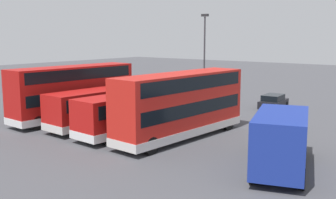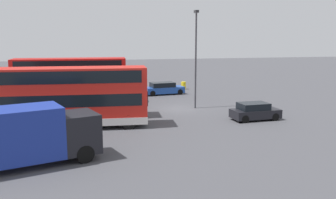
# 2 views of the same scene
# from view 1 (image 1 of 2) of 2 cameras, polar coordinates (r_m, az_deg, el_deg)

# --- Properties ---
(ground_plane) EXTENTS (140.00, 140.00, 0.00)m
(ground_plane) POSITION_cam_1_polar(r_m,az_deg,el_deg) (38.69, 3.73, -1.50)
(ground_plane) COLOR #47474C
(bus_double_decker_near_end) EXTENTS (3.31, 11.44, 4.55)m
(bus_double_decker_near_end) POSITION_cam_1_polar(r_m,az_deg,el_deg) (27.64, 1.91, -0.58)
(bus_double_decker_near_end) COLOR red
(bus_double_decker_near_end) RESTS_ON ground
(bus_single_deck_second) EXTENTS (3.30, 11.78, 2.95)m
(bus_single_deck_second) POSITION_cam_1_polar(r_m,az_deg,el_deg) (30.01, -3.35, -1.42)
(bus_single_deck_second) COLOR #B71411
(bus_single_deck_second) RESTS_ON ground
(bus_single_deck_third) EXTENTS (3.06, 10.42, 2.95)m
(bus_single_deck_third) POSITION_cam_1_polar(r_m,az_deg,el_deg) (32.18, -8.66, -0.80)
(bus_single_deck_third) COLOR #B71411
(bus_single_deck_third) RESTS_ON ground
(bus_double_decker_fourth) EXTENTS (3.12, 11.39, 4.55)m
(bus_double_decker_fourth) POSITION_cam_1_polar(r_m,az_deg,el_deg) (34.81, -13.23, 1.18)
(bus_double_decker_fourth) COLOR #B71411
(bus_double_decker_fourth) RESTS_ON ground
(box_truck_blue) EXTENTS (4.71, 7.91, 3.20)m
(box_truck_blue) POSITION_cam_1_polar(r_m,az_deg,el_deg) (22.10, 15.85, -5.35)
(box_truck_blue) COLOR navy
(box_truck_blue) RESTS_ON ground
(car_hatchback_silver) EXTENTS (2.40, 4.77, 1.43)m
(car_hatchback_silver) POSITION_cam_1_polar(r_m,az_deg,el_deg) (44.37, -5.28, 0.76)
(car_hatchback_silver) COLOR #1E479E
(car_hatchback_silver) RESTS_ON ground
(car_small_green) EXTENTS (2.10, 4.07, 1.43)m
(car_small_green) POSITION_cam_1_polar(r_m,az_deg,el_deg) (40.36, 14.72, -0.33)
(car_small_green) COLOR black
(car_small_green) RESTS_ON ground
(lamp_post_tall) EXTENTS (0.70, 0.30, 9.14)m
(lamp_post_tall) POSITION_cam_1_polar(r_m,az_deg,el_deg) (39.63, 5.19, 6.41)
(lamp_post_tall) COLOR #38383D
(lamp_post_tall) RESTS_ON ground
(waste_bin_yellow) EXTENTS (0.60, 0.60, 0.95)m
(waste_bin_yellow) POSITION_cam_1_polar(r_m,az_deg,el_deg) (49.25, -5.69, 1.31)
(waste_bin_yellow) COLOR yellow
(waste_bin_yellow) RESTS_ON ground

